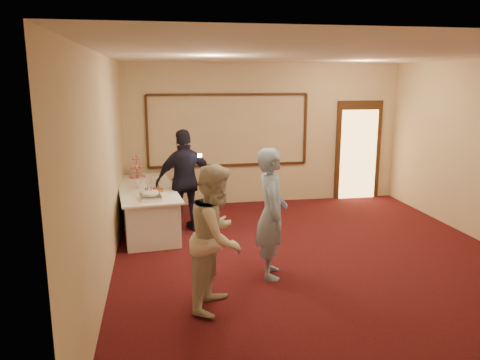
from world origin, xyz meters
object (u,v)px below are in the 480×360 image
object	(u,v)px
pavlova_tray	(150,195)
woman	(217,237)
plate_stack_b	(156,179)
guest	(185,181)
cupcake_stand	(137,168)
tart	(157,191)
plate_stack_a	(143,183)
buffet_table	(147,208)
man	(272,213)

from	to	relation	value
pavlova_tray	woman	xyz separation A→B (m)	(0.78, -2.30, 0.02)
plate_stack_b	woman	distance (m)	3.54
woman	guest	world-z (taller)	guest
cupcake_stand	woman	size ratio (longest dim) A/B	0.28
tart	woman	distance (m)	2.84
cupcake_stand	woman	xyz separation A→B (m)	(1.05, -4.09, -0.08)
plate_stack_a	pavlova_tray	bearing A→B (deg)	-80.09
plate_stack_b	guest	xyz separation A→B (m)	(0.51, -0.55, 0.07)
buffet_table	plate_stack_b	bearing A→B (deg)	63.15
plate_stack_a	woman	bearing A→B (deg)	-73.46
woman	buffet_table	bearing A→B (deg)	40.25
guest	plate_stack_a	bearing A→B (deg)	-28.61
man	buffet_table	bearing A→B (deg)	45.22
plate_stack_a	plate_stack_b	distance (m)	0.42
buffet_table	tart	distance (m)	0.58
plate_stack_b	man	distance (m)	3.13
guest	pavlova_tray	bearing A→B (deg)	31.51
cupcake_stand	man	size ratio (longest dim) A/B	0.27
cupcake_stand	tart	size ratio (longest dim) A/B	1.92
plate_stack_a	woman	xyz separation A→B (m)	(0.92, -3.11, 0.01)
plate_stack_b	man	bearing A→B (deg)	-60.58
pavlova_tray	plate_stack_b	world-z (taller)	pavlova_tray
buffet_table	guest	world-z (taller)	guest
cupcake_stand	guest	world-z (taller)	guest
pavlova_tray	plate_stack_a	world-z (taller)	pavlova_tray
pavlova_tray	plate_stack_b	bearing A→B (deg)	85.56
man	woman	world-z (taller)	man
plate_stack_a	guest	world-z (taller)	guest
buffet_table	pavlova_tray	bearing A→B (deg)	-84.77
buffet_table	pavlova_tray	world-z (taller)	pavlova_tray
tart	guest	xyz separation A→B (m)	(0.50, 0.16, 0.12)
plate_stack_b	tart	distance (m)	0.71
plate_stack_a	tart	world-z (taller)	plate_stack_a
plate_stack_a	tart	distance (m)	0.44
buffet_table	guest	distance (m)	0.89
plate_stack_b	tart	bearing A→B (deg)	-89.00
pavlova_tray	cupcake_stand	distance (m)	1.81
pavlova_tray	man	size ratio (longest dim) A/B	0.27
buffet_table	tart	bearing A→B (deg)	-64.66
buffet_table	plate_stack_b	xyz separation A→B (m)	(0.17, 0.33, 0.46)
pavlova_tray	tart	world-z (taller)	pavlova_tray
plate_stack_a	man	world-z (taller)	man
tart	woman	xyz separation A→B (m)	(0.68, -2.76, 0.07)
man	woman	size ratio (longest dim) A/B	1.03
cupcake_stand	plate_stack_a	distance (m)	0.99
woman	cupcake_stand	bearing A→B (deg)	39.39
woman	guest	xyz separation A→B (m)	(-0.18, 2.92, 0.05)
plate_stack_b	woman	bearing A→B (deg)	-78.72
cupcake_stand	woman	distance (m)	4.22
tart	plate_stack_a	bearing A→B (deg)	124.65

